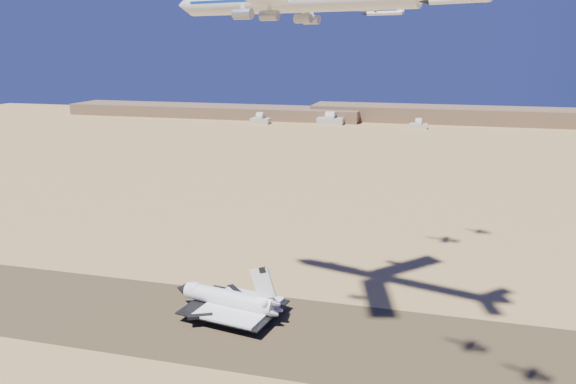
% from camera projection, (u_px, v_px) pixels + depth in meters
% --- Properties ---
extents(ground, '(1200.00, 1200.00, 0.00)m').
position_uv_depth(ground, '(235.00, 326.00, 181.35)').
color(ground, '#A9854B').
rests_on(ground, ground).
extents(runway, '(600.00, 50.00, 0.06)m').
position_uv_depth(runway, '(235.00, 326.00, 181.34)').
color(runway, '#493924').
rests_on(runway, ground).
extents(ridgeline, '(960.00, 90.00, 18.00)m').
position_uv_depth(ridgeline, '(442.00, 117.00, 656.54)').
color(ridgeline, brown).
rests_on(ridgeline, ground).
extents(hangars, '(200.50, 29.50, 30.00)m').
position_uv_depth(hangars, '(326.00, 121.00, 643.55)').
color(hangars, beige).
rests_on(hangars, ground).
extents(shuttle, '(40.13, 29.03, 19.74)m').
position_uv_depth(shuttle, '(228.00, 300.00, 187.85)').
color(shuttle, white).
rests_on(shuttle, runway).
extents(carrier_747, '(86.85, 65.12, 21.66)m').
position_uv_depth(carrier_747, '(286.00, 0.00, 160.48)').
color(carrier_747, silver).
extents(crew_a, '(0.50, 0.72, 1.90)m').
position_uv_depth(crew_a, '(251.00, 327.00, 178.83)').
color(crew_a, orange).
rests_on(crew_a, runway).
extents(crew_b, '(0.85, 1.03, 1.84)m').
position_uv_depth(crew_b, '(253.00, 328.00, 178.05)').
color(crew_b, orange).
rests_on(crew_b, runway).
extents(crew_c, '(0.98, 1.13, 1.72)m').
position_uv_depth(crew_c, '(252.00, 331.00, 176.36)').
color(crew_c, orange).
rests_on(crew_c, runway).
extents(chase_jet_c, '(16.51, 9.25, 4.14)m').
position_uv_depth(chase_jet_c, '(384.00, 13.00, 204.63)').
color(chase_jet_c, silver).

